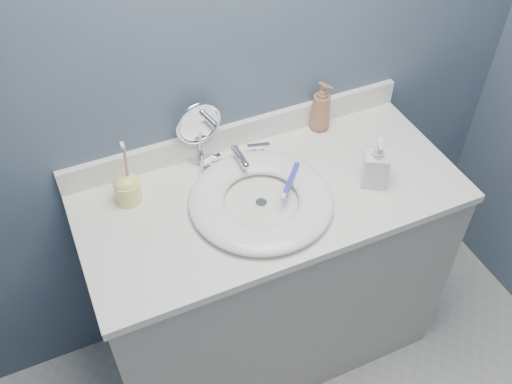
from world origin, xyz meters
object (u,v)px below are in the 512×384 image
soap_bottle_clear (376,162)px  toothbrush_holder (127,188)px  makeup_mirror (199,130)px  soap_bottle_amber (321,106)px

soap_bottle_clear → toothbrush_holder: bearing=-166.8°
soap_bottle_clear → makeup_mirror: bearing=176.3°
makeup_mirror → soap_bottle_amber: (0.44, -0.01, -0.03)m
makeup_mirror → toothbrush_holder: bearing=-168.0°
makeup_mirror → soap_bottle_amber: makeup_mirror is taller
soap_bottle_clear → toothbrush_holder: 0.77m
makeup_mirror → soap_bottle_clear: (0.47, -0.33, -0.04)m
soap_bottle_amber → soap_bottle_clear: size_ratio=1.09×
soap_bottle_amber → soap_bottle_clear: soap_bottle_amber is taller
soap_bottle_amber → soap_bottle_clear: bearing=-111.3°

